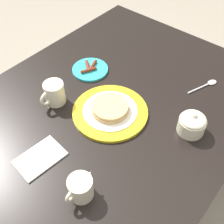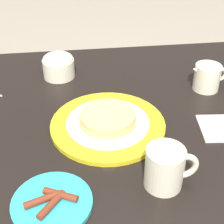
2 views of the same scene
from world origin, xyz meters
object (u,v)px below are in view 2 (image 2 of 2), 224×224
(side_plate_bacon, at_px, (52,202))
(sugar_bowl, at_px, (58,65))
(pancake_plate, at_px, (108,123))
(coffee_mug, at_px, (166,167))
(creamer_pitcher, at_px, (207,77))

(side_plate_bacon, height_order, sugar_bowl, sugar_bowl)
(pancake_plate, xyz_separation_m, side_plate_bacon, (-0.13, -0.23, -0.01))
(coffee_mug, bearing_deg, side_plate_bacon, -173.28)
(side_plate_bacon, relative_size, coffee_mug, 1.43)
(side_plate_bacon, xyz_separation_m, creamer_pitcher, (0.44, 0.37, 0.03))
(pancake_plate, bearing_deg, side_plate_bacon, -120.36)
(pancake_plate, height_order, coffee_mug, coffee_mug)
(side_plate_bacon, distance_m, creamer_pitcher, 0.57)
(pancake_plate, bearing_deg, creamer_pitcher, 25.69)
(side_plate_bacon, height_order, coffee_mug, coffee_mug)
(sugar_bowl, bearing_deg, coffee_mug, -66.00)
(pancake_plate, relative_size, coffee_mug, 2.61)
(sugar_bowl, bearing_deg, pancake_plate, -66.41)
(creamer_pitcher, xyz_separation_m, sugar_bowl, (-0.42, 0.13, -0.00))
(side_plate_bacon, xyz_separation_m, sugar_bowl, (0.01, 0.50, 0.03))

